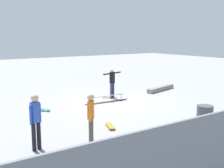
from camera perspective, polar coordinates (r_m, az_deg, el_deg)
name	(u,v)px	position (r m, az deg, el deg)	size (l,w,h in m)	color
ground_plane	(111,103)	(14.10, -0.30, -3.79)	(60.00, 60.00, 0.00)	gray
grind_rail	(106,99)	(14.15, -1.13, -3.13)	(2.38, 0.36, 0.34)	black
skate_ledge	(161,89)	(17.38, 9.88, -0.92)	(2.53, 0.35, 0.26)	gray
skater_main	(112,81)	(14.84, 0.04, 0.68)	(1.31, 0.40, 1.65)	#2D3351
skateboard_main	(109,96)	(15.15, -0.60, -2.55)	(0.80, 0.56, 0.09)	yellow
bystander_orange_shirt	(91,116)	(8.61, -4.31, -6.46)	(0.28, 0.32, 1.59)	brown
bystander_blue_shirt	(36,119)	(8.42, -15.27, -6.83)	(0.38, 0.24, 1.67)	black
loose_skateboard_orange	(110,125)	(10.34, -0.40, -8.42)	(0.47, 0.82, 0.09)	orange
loose_skateboard_teal	(42,109)	(12.93, -14.06, -5.00)	(0.64, 0.76, 0.09)	teal
trash_bin	(205,117)	(10.70, 18.31, -6.36)	(0.57, 0.57, 0.84)	#47474C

